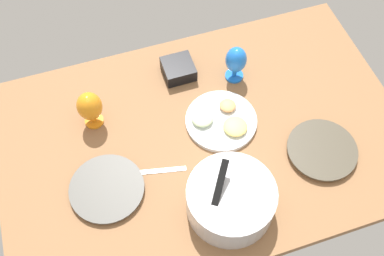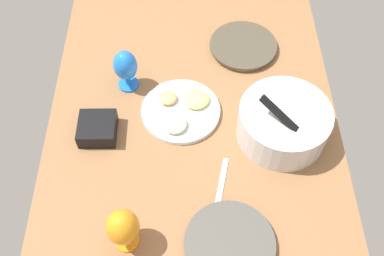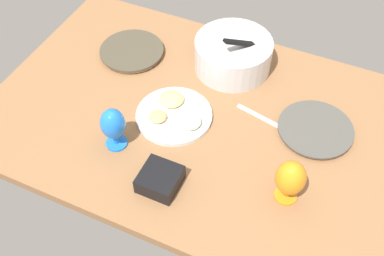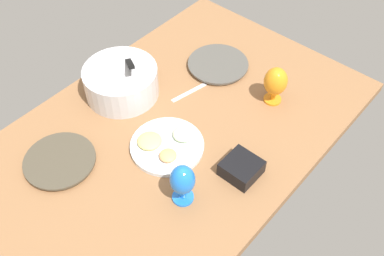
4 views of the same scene
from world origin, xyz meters
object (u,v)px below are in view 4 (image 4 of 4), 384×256
object	(u,v)px
dinner_plate_left	(60,161)
mixing_bowl	(121,81)
dinner_plate_right	(218,65)
fruit_platter	(167,145)
hurricane_glass_blue	(183,181)
hurricane_glass_orange	(275,82)
square_bowl_black	(242,167)

from	to	relation	value
dinner_plate_left	mixing_bowl	world-z (taller)	mixing_bowl
dinner_plate_right	dinner_plate_left	bearing A→B (deg)	172.99
dinner_plate_left	mixing_bowl	xyz separation A→B (cm)	(41.67, 10.13, 5.77)
dinner_plate_right	mixing_bowl	distance (cm)	45.48
fruit_platter	hurricane_glass_blue	xyz separation A→B (cm)	(-13.28, -20.09, 8.79)
hurricane_glass_orange	square_bowl_black	bearing A→B (deg)	-161.91
hurricane_glass_orange	hurricane_glass_blue	world-z (taller)	same
dinner_plate_right	square_bowl_black	distance (cm)	59.99
mixing_bowl	hurricane_glass_orange	distance (cm)	64.21
hurricane_glass_orange	square_bowl_black	world-z (taller)	hurricane_glass_orange
mixing_bowl	hurricane_glass_blue	xyz separation A→B (cm)	(-22.87, -55.05, 3.24)
hurricane_glass_orange	hurricane_glass_blue	size ratio (longest dim) A/B	1.00
mixing_bowl	hurricane_glass_blue	world-z (taller)	mixing_bowl
dinner_plate_right	fruit_platter	bearing A→B (deg)	-163.53
square_bowl_black	hurricane_glass_blue	bearing A→B (deg)	158.07
mixing_bowl	fruit_platter	distance (cm)	36.67
dinner_plate_left	hurricane_glass_orange	xyz separation A→B (cm)	(80.26, -41.10, 9.01)
square_bowl_black	dinner_plate_right	bearing A→B (deg)	46.96
dinner_plate_left	hurricane_glass_orange	bearing A→B (deg)	-27.11
dinner_plate_left	hurricane_glass_orange	size ratio (longest dim) A/B	1.57
dinner_plate_right	square_bowl_black	world-z (taller)	square_bowl_black
hurricane_glass_blue	square_bowl_black	xyz separation A→B (cm)	(22.28, -8.97, -6.93)
hurricane_glass_orange	hurricane_glass_blue	distance (cm)	61.58
fruit_platter	hurricane_glass_orange	bearing A→B (deg)	-18.65
dinner_plate_right	fruit_platter	xyz separation A→B (cm)	(-49.91, -14.75, 0.36)
fruit_platter	square_bowl_black	size ratio (longest dim) A/B	2.23
fruit_platter	hurricane_glass_blue	distance (cm)	25.64
hurricane_glass_blue	hurricane_glass_orange	bearing A→B (deg)	3.56
hurricane_glass_orange	mixing_bowl	bearing A→B (deg)	126.99
dinner_plate_left	square_bowl_black	xyz separation A→B (cm)	(41.08, -53.89, 2.09)
fruit_platter	square_bowl_black	world-z (taller)	square_bowl_black
dinner_plate_right	fruit_platter	distance (cm)	52.05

